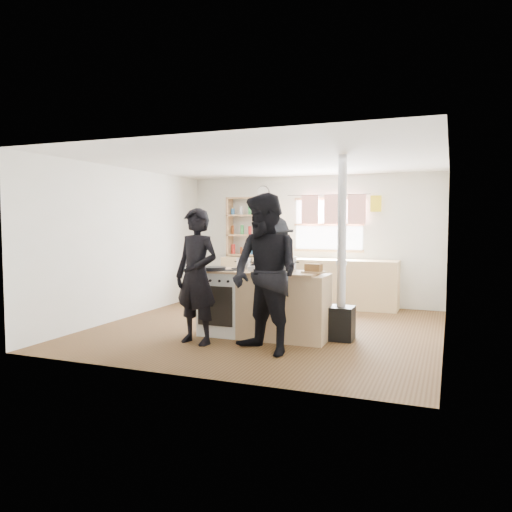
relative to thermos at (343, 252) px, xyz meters
name	(u,v)px	position (x,y,z in m)	size (l,w,h in m)	color
ground	(267,329)	(-0.68, -2.22, -1.05)	(5.00, 5.00, 0.01)	brown
back_counter	(307,282)	(-0.68, 0.00, -0.59)	(3.40, 0.55, 0.90)	#D5B580
shelving_unit	(251,226)	(-1.88, 0.12, 0.47)	(1.00, 0.28, 1.20)	tan
thermos	(343,252)	(0.00, 0.00, 0.00)	(0.10, 0.10, 0.28)	silver
cooking_island	(263,304)	(-0.54, -2.77, -0.57)	(1.97, 0.64, 0.93)	silver
skillet_greens	(214,268)	(-1.20, -2.96, -0.08)	(0.34, 0.34, 0.05)	black
roast_tray	(263,269)	(-0.53, -2.80, -0.08)	(0.40, 0.27, 0.06)	silver
stockpot_stove	(244,263)	(-0.89, -2.62, -0.03)	(0.22, 0.22, 0.18)	#B8B8BA
stockpot_counter	(286,264)	(-0.22, -2.76, -0.01)	(0.30, 0.30, 0.22)	#B1B1B3
bread_board	(314,269)	(0.18, -2.77, -0.06)	(0.31, 0.25, 0.12)	tan
flue_heater	(341,292)	(0.50, -2.53, -0.38)	(0.35, 0.35, 2.50)	black
person_near_left	(197,276)	(-1.24, -3.42, -0.15)	(0.65, 0.43, 1.79)	black
person_near_right	(265,274)	(-0.21, -3.57, -0.06)	(0.95, 0.74, 1.96)	black
person_far	(274,271)	(-0.68, -1.91, -0.20)	(1.08, 0.62, 1.68)	black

